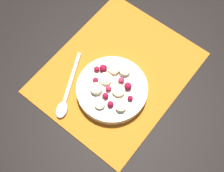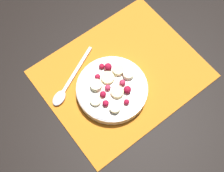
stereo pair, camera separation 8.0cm
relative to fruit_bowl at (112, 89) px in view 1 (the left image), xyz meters
name	(u,v)px [view 1 (the left image)]	position (x,y,z in m)	size (l,w,h in m)	color
ground_plane	(117,72)	(-0.05, -0.03, -0.02)	(3.00, 3.00, 0.00)	black
placemat	(117,72)	(-0.05, -0.03, -0.02)	(0.42, 0.34, 0.01)	orange
fruit_bowl	(112,89)	(0.00, 0.00, 0.00)	(0.19, 0.19, 0.05)	white
spoon	(65,98)	(0.09, -0.08, -0.01)	(0.19, 0.10, 0.01)	silver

